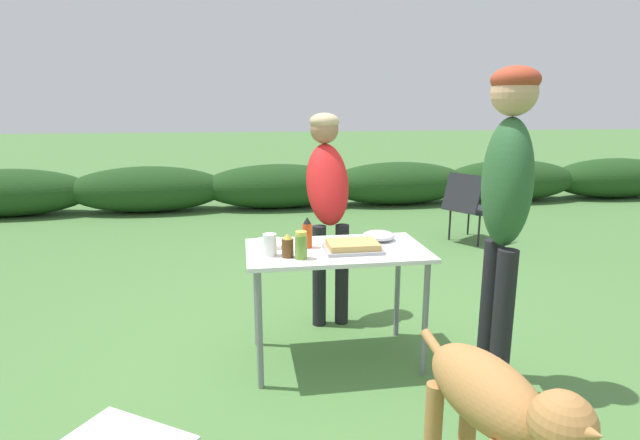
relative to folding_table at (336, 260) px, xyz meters
The scene contains 14 objects.
ground_plane 0.66m from the folding_table, ahead, with size 60.00×60.00×0.00m, color #4C7A3D.
shrub_hedge 5.02m from the folding_table, 90.00° to the left, with size 14.40×0.90×0.70m.
folding_table is the anchor object (origin of this frame).
food_tray 0.15m from the folding_table, 33.53° to the right, with size 0.34×0.26×0.06m.
plate_stack 0.43m from the folding_table, 161.47° to the left, with size 0.25×0.25×0.02m, color white.
mixing_bowl 0.36m from the folding_table, 25.81° to the left, with size 0.21×0.21×0.06m, color silver.
paper_cup_stack 0.44m from the folding_table, 168.09° to the right, with size 0.08×0.08×0.13m, color white.
relish_jar 0.33m from the folding_table, 143.66° to the right, with size 0.07×0.07×0.16m.
beer_bottle 0.37m from the folding_table, 157.08° to the right, with size 0.07×0.07×0.14m.
hot_sauce_bottle 0.25m from the folding_table, 163.88° to the left, with size 0.06×0.06×0.19m.
standing_person_in_navy_coat 0.73m from the folding_table, 85.05° to the left, with size 0.33×0.45×1.55m.
standing_person_in_red_jacket 1.07m from the folding_table, 28.94° to the right, with size 0.29×0.37×1.80m.
dog 1.42m from the folding_table, 75.93° to the right, with size 0.38×0.96×0.73m.
camp_chair_green_behind_table 3.32m from the folding_table, 50.61° to the left, with size 0.74×0.70×0.83m.
Camera 1 is at (-0.56, -2.90, 1.59)m, focal length 28.00 mm.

